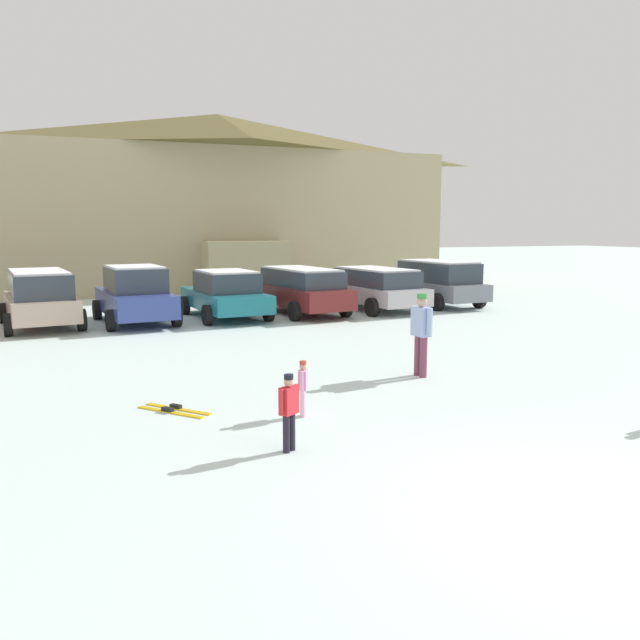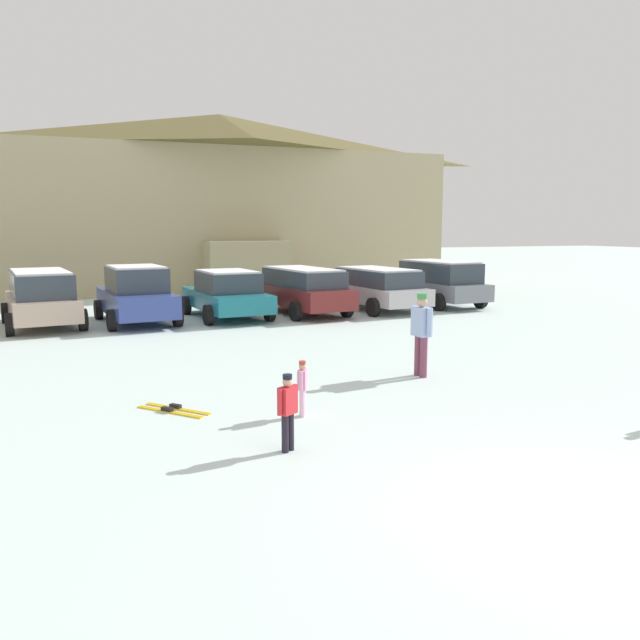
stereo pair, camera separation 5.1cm
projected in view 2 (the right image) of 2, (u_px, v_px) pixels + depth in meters
ground at (563, 513)px, 6.49m from camera, size 160.00×160.00×0.00m
ski_lodge at (221, 200)px, 32.16m from camera, size 21.57×11.84×8.69m
parked_beige_suv at (41, 297)px, 18.69m from camera, size 2.52×4.68×1.70m
parked_blue_hatchback at (136, 295)px, 19.40m from camera, size 2.42×4.46×1.81m
parked_teal_hatchback at (227, 294)px, 20.58m from camera, size 2.46×4.57×1.59m
parked_maroon_van at (302, 289)px, 21.56m from camera, size 2.47×4.90×1.60m
parked_silver_wagon at (377, 287)px, 22.53m from camera, size 2.55×4.63×1.53m
parked_grey_wagon at (439, 282)px, 23.91m from camera, size 2.30×4.51×1.73m
skier_child_in_pink_snowsuit at (302, 385)px, 9.77m from camera, size 0.22×0.29×0.89m
skier_adult_in_blue_parka at (421, 330)px, 12.37m from camera, size 0.27×0.62×1.67m
skier_child_in_red_jacket at (288, 408)px, 8.21m from camera, size 0.34×0.26×1.05m
pair_of_skis at (173, 410)px, 10.12m from camera, size 1.06×1.19×0.08m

